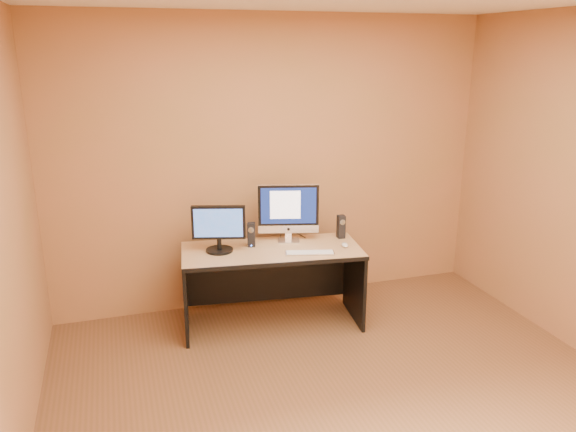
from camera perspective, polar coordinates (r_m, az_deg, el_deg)
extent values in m
plane|color=brown|center=(3.86, 7.52, -19.98)|extent=(4.00, 4.00, 0.00)
cube|color=#B2B2B6|center=(4.59, 2.24, -3.75)|extent=(0.41, 0.21, 0.02)
ellipsoid|color=silver|center=(4.77, 5.80, -2.94)|extent=(0.07, 0.10, 0.03)
cylinder|color=black|center=(5.04, 1.18, -1.89)|extent=(0.05, 0.20, 0.01)
cylinder|color=black|center=(4.99, -0.78, -2.09)|extent=(0.07, 0.16, 0.01)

